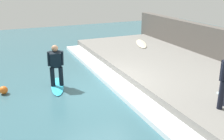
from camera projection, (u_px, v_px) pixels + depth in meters
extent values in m
plane|color=#335B66|center=(102.00, 90.00, 9.27)|extent=(28.00, 28.00, 0.00)
cube|color=slate|center=(177.00, 73.00, 10.43)|extent=(4.40, 12.89, 0.40)
cube|color=silver|center=(119.00, 85.00, 9.49)|extent=(0.74, 12.25, 0.16)
ellipsoid|color=#2DADD1|center=(58.00, 86.00, 9.55)|extent=(0.78, 1.82, 0.06)
cylinder|color=black|center=(53.00, 77.00, 9.40)|extent=(0.16, 0.16, 0.68)
cylinder|color=black|center=(61.00, 76.00, 9.46)|extent=(0.16, 0.16, 0.68)
cube|color=black|center=(56.00, 59.00, 9.22)|extent=(0.46, 0.47, 0.64)
sphere|color=#A87A5B|center=(55.00, 48.00, 9.08)|extent=(0.23, 0.23, 0.23)
cylinder|color=black|center=(49.00, 59.00, 9.16)|extent=(0.11, 0.19, 0.54)
cylinder|color=black|center=(62.00, 58.00, 9.25)|extent=(0.11, 0.19, 0.54)
cylinder|color=black|center=(221.00, 95.00, 6.96)|extent=(0.15, 0.15, 0.79)
cylinder|color=black|center=(223.00, 71.00, 6.69)|extent=(0.11, 0.11, 0.50)
ellipsoid|color=beige|center=(141.00, 44.00, 14.16)|extent=(1.23, 2.08, 0.06)
sphere|color=orange|center=(4.00, 90.00, 8.92)|extent=(0.28, 0.28, 0.28)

